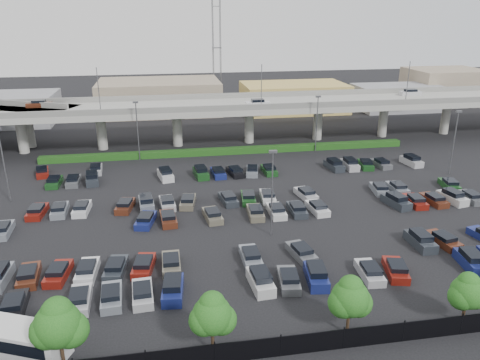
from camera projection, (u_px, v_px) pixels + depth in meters
The scene contains 10 objects.
ground at pixel (257, 208), 62.17m from camera, with size 280.00×280.00×0.00m, color black.
overpass at pixel (223, 108), 89.35m from camera, with size 150.00×13.00×15.80m.
hedge at pixel (229, 151), 85.11m from camera, with size 66.00×1.60×1.10m, color #154213.
fence at pixel (330, 340), 35.94m from camera, with size 70.00×0.10×2.00m.
tree_row at pixel (335, 300), 36.52m from camera, with size 65.07×3.66×5.94m.
shuttle_bus at pixel (16, 339), 35.34m from camera, with size 8.36×5.60×2.55m.
parked_cars at pixel (258, 215), 58.54m from camera, with size 63.18×41.70×1.67m.
light_poles at pixel (224, 160), 61.21m from camera, with size 66.90×48.38×10.30m.
distant_buildings at pixel (256, 96), 120.03m from camera, with size 138.00×24.00×9.00m.
comm_tower at pixel (217, 45), 125.89m from camera, with size 2.40×2.40×30.00m.
Camera 1 is at (-11.89, -55.88, 24.89)m, focal length 35.00 mm.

